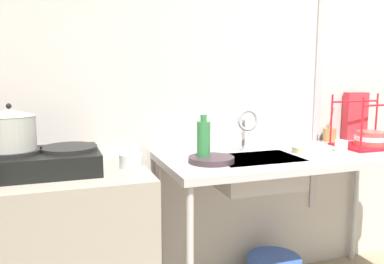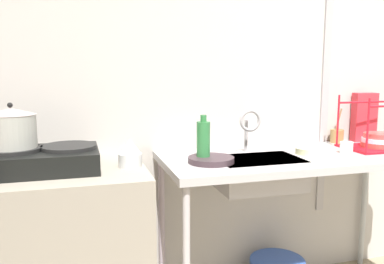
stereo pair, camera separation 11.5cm
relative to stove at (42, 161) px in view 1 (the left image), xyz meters
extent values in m
cube|color=#BDB7B1|center=(1.79, 0.37, 0.44)|extent=(5.44, 0.10, 2.76)
cube|color=#AFAAAB|center=(1.72, 0.31, 0.58)|extent=(0.05, 0.01, 2.21)
cube|color=gray|center=(-0.01, 0.00, -0.50)|extent=(0.99, 0.64, 0.88)
cube|color=#AFAAAB|center=(1.34, 0.00, -0.08)|extent=(1.50, 0.64, 0.04)
cylinder|color=#B6A5B3|center=(0.63, 0.28, -0.52)|extent=(0.04, 0.04, 0.84)
cylinder|color=#AAAEAF|center=(2.05, 0.28, -0.52)|extent=(0.04, 0.04, 0.84)
cube|color=black|center=(0.00, 0.00, -0.01)|extent=(0.51, 0.37, 0.10)
cylinder|color=black|center=(-0.12, 0.00, 0.05)|extent=(0.26, 0.26, 0.02)
cylinder|color=black|center=(0.12, 0.00, 0.05)|extent=(0.26, 0.26, 0.02)
cylinder|color=#A0A29A|center=(-0.12, 0.00, 0.14)|extent=(0.22, 0.22, 0.15)
cone|color=#A99797|center=(-0.12, 0.00, 0.23)|extent=(0.22, 0.22, 0.03)
sphere|color=black|center=(-0.12, 0.00, 0.26)|extent=(0.02, 0.02, 0.02)
cylinder|color=silver|center=(0.41, -0.04, -0.02)|extent=(0.12, 0.12, 0.07)
cone|color=silver|center=(0.41, -0.04, 0.05)|extent=(0.11, 0.11, 0.07)
cube|color=#AFAAAB|center=(1.09, -0.04, -0.14)|extent=(0.45, 0.32, 0.16)
cylinder|color=#AFAAAB|center=(1.10, 0.15, 0.04)|extent=(0.02, 0.02, 0.19)
torus|color=#AFAAAB|center=(1.10, 0.09, 0.13)|extent=(0.13, 0.02, 0.13)
cylinder|color=#3A2B31|center=(0.82, -0.06, -0.04)|extent=(0.24, 0.24, 0.03)
cylinder|color=red|center=(1.71, -0.12, 0.10)|extent=(0.01, 0.01, 0.32)
cylinder|color=red|center=(1.71, 0.15, 0.10)|extent=(0.01, 0.01, 0.32)
cylinder|color=red|center=(2.06, 0.15, 0.10)|extent=(0.01, 0.01, 0.32)
cylinder|color=red|center=(1.89, 0.15, 0.21)|extent=(0.35, 0.01, 0.01)
cube|color=red|center=(1.89, 0.02, -0.05)|extent=(0.37, 0.29, 0.01)
cylinder|color=#B84840|center=(1.89, 0.01, -0.03)|extent=(0.19, 0.19, 0.03)
cylinder|color=white|center=(1.89, 0.01, 0.00)|extent=(0.18, 0.18, 0.03)
cylinder|color=#C54843|center=(1.90, 0.01, 0.02)|extent=(0.17, 0.17, 0.03)
cylinder|color=white|center=(1.63, -0.05, -0.02)|extent=(0.07, 0.07, 0.07)
cylinder|color=beige|center=(1.41, -0.01, -0.04)|extent=(0.14, 0.14, 0.04)
cylinder|color=#2E743C|center=(0.78, -0.03, 0.05)|extent=(0.07, 0.07, 0.21)
cylinder|color=#2E743C|center=(0.78, -0.03, 0.17)|extent=(0.03, 0.03, 0.03)
cube|color=red|center=(1.99, 0.26, 0.10)|extent=(0.16, 0.09, 0.32)
cylinder|color=#9D7B46|center=(1.79, 0.26, -0.01)|extent=(0.08, 0.08, 0.09)
cylinder|color=olive|center=(1.79, 0.26, 0.07)|extent=(0.05, 0.03, 0.20)
camera|label=1|loc=(0.06, -1.96, 0.42)|focal=38.09mm
camera|label=2|loc=(0.17, -1.99, 0.42)|focal=38.09mm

